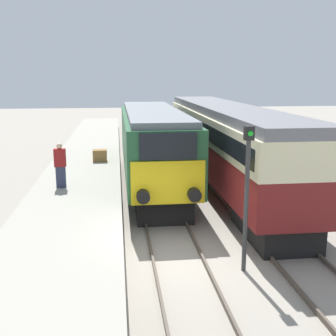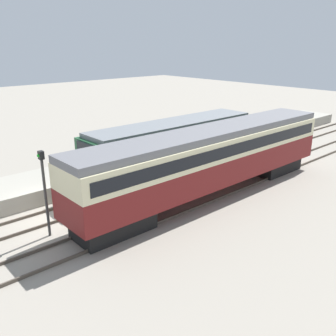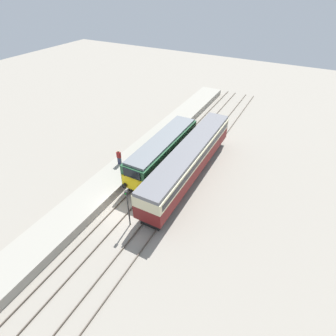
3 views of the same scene
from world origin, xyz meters
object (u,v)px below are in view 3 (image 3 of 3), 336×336
(person_on_platform, at_px, (119,157))
(luggage_crate, at_px, (153,144))
(locomotive, at_px, (163,151))
(passenger_carriage, at_px, (190,159))
(signal_post, at_px, (128,206))

(person_on_platform, bearing_deg, luggage_crate, 75.39)
(locomotive, bearing_deg, passenger_carriage, -6.24)
(signal_post, bearing_deg, passenger_carriage, 79.06)
(person_on_platform, distance_m, signal_post, 8.32)
(locomotive, height_order, person_on_platform, locomotive)
(person_on_platform, relative_size, luggage_crate, 2.53)
(passenger_carriage, xyz_separation_m, signal_post, (-1.70, -8.79, 0.01))
(passenger_carriage, distance_m, signal_post, 8.96)
(locomotive, bearing_deg, luggage_crate, 141.22)
(locomotive, distance_m, passenger_carriage, 3.43)
(locomotive, distance_m, person_on_platform, 4.92)
(locomotive, height_order, luggage_crate, locomotive)
(passenger_carriage, bearing_deg, locomotive, 173.76)
(passenger_carriage, height_order, luggage_crate, passenger_carriage)
(passenger_carriage, xyz_separation_m, luggage_crate, (-5.96, 2.43, -1.15))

